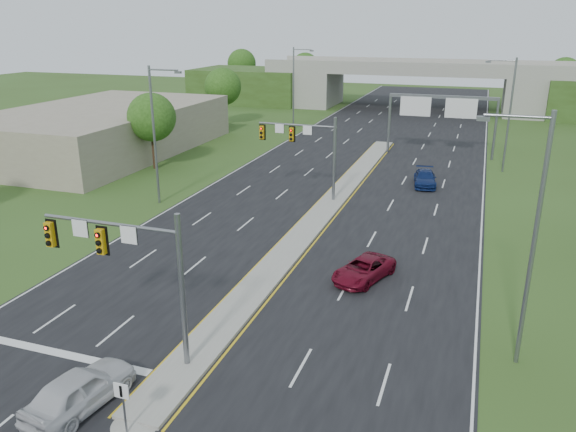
# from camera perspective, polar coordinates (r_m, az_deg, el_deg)

# --- Properties ---
(ground) EXTENTS (240.00, 240.00, 0.00)m
(ground) POSITION_cam_1_polar(r_m,az_deg,el_deg) (25.57, -10.18, -14.79)
(ground) COLOR #31491A
(ground) RESTS_ON ground
(road) EXTENTS (24.00, 160.00, 0.02)m
(road) POSITION_cam_1_polar(r_m,az_deg,el_deg) (56.21, 7.18, 4.41)
(road) COLOR black
(road) RESTS_ON ground
(median) EXTENTS (2.00, 54.00, 0.16)m
(median) POSITION_cam_1_polar(r_m,az_deg,el_deg) (44.96, 3.96, 0.88)
(median) COLOR gray
(median) RESTS_ON road
(median_nose) EXTENTS (2.00, 2.00, 0.16)m
(median_nose) POSITION_cam_1_polar(r_m,az_deg,el_deg) (22.81, -15.30, -19.64)
(median_nose) COLOR gray
(median_nose) RESTS_ON road
(lane_markings) EXTENTS (23.72, 160.00, 0.01)m
(lane_markings) POSITION_cam_1_polar(r_m,az_deg,el_deg) (50.60, 5.06, 2.85)
(lane_markings) COLOR gold
(lane_markings) RESTS_ON road
(signal_mast_near) EXTENTS (6.62, 0.60, 7.00)m
(signal_mast_near) POSITION_cam_1_polar(r_m,az_deg,el_deg) (24.38, -15.59, -4.33)
(signal_mast_near) COLOR slate
(signal_mast_near) RESTS_ON ground
(signal_mast_far) EXTENTS (6.62, 0.60, 7.00)m
(signal_mast_far) POSITION_cam_1_polar(r_m,az_deg,el_deg) (46.16, 1.99, 7.34)
(signal_mast_far) COLOR slate
(signal_mast_far) RESTS_ON ground
(keep_right_sign) EXTENTS (0.60, 0.13, 2.20)m
(keep_right_sign) POSITION_cam_1_polar(r_m,az_deg,el_deg) (21.63, -16.44, -17.47)
(keep_right_sign) COLOR slate
(keep_right_sign) RESTS_ON ground
(sign_gantry) EXTENTS (11.58, 0.44, 6.67)m
(sign_gantry) POSITION_cam_1_polar(r_m,az_deg,el_deg) (63.98, 15.25, 10.47)
(sign_gantry) COLOR slate
(sign_gantry) RESTS_ON ground
(overpass) EXTENTS (80.00, 14.00, 8.10)m
(overpass) POSITION_cam_1_polar(r_m,az_deg,el_deg) (99.47, 12.87, 12.55)
(overpass) COLOR gray
(overpass) RESTS_ON ground
(lightpole_l_mid) EXTENTS (2.85, 0.25, 11.00)m
(lightpole_l_mid) POSITION_cam_1_polar(r_m,az_deg,el_deg) (46.01, -13.27, 8.56)
(lightpole_l_mid) COLOR slate
(lightpole_l_mid) RESTS_ON ground
(lightpole_l_far) EXTENTS (2.85, 0.25, 11.00)m
(lightpole_l_far) POSITION_cam_1_polar(r_m,az_deg,el_deg) (77.61, 0.70, 13.18)
(lightpole_l_far) COLOR slate
(lightpole_l_far) RESTS_ON ground
(lightpole_r_near) EXTENTS (2.85, 0.25, 11.00)m
(lightpole_r_near) POSITION_cam_1_polar(r_m,az_deg,el_deg) (24.76, 23.40, -1.44)
(lightpole_r_near) COLOR slate
(lightpole_r_near) RESTS_ON ground
(lightpole_r_far) EXTENTS (2.85, 0.25, 11.00)m
(lightpole_r_far) POSITION_cam_1_polar(r_m,az_deg,el_deg) (58.90, 21.44, 9.99)
(lightpole_r_far) COLOR slate
(lightpole_r_far) RESTS_ON ground
(tree_l_near) EXTENTS (4.80, 4.80, 7.60)m
(tree_l_near) POSITION_cam_1_polar(r_m,az_deg,el_deg) (58.04, -13.69, 9.71)
(tree_l_near) COLOR #382316
(tree_l_near) RESTS_ON ground
(tree_l_mid) EXTENTS (5.20, 5.20, 8.12)m
(tree_l_mid) POSITION_cam_1_polar(r_m,az_deg,el_deg) (81.65, -6.63, 12.93)
(tree_l_mid) COLOR #382316
(tree_l_mid) RESTS_ON ground
(tree_back_a) EXTENTS (6.00, 6.00, 8.85)m
(tree_back_a) POSITION_cam_1_polar(r_m,az_deg,el_deg) (122.77, -4.73, 15.18)
(tree_back_a) COLOR #382316
(tree_back_a) RESTS_ON ground
(tree_back_b) EXTENTS (5.60, 5.60, 8.32)m
(tree_back_b) POSITION_cam_1_polar(r_m,az_deg,el_deg) (117.92, 1.75, 14.91)
(tree_back_b) COLOR #382316
(tree_back_b) RESTS_ON ground
(tree_back_c) EXTENTS (5.60, 5.60, 8.32)m
(tree_back_c) POSITION_cam_1_polar(r_m,az_deg,el_deg) (113.39, 26.24, 12.86)
(tree_back_c) COLOR #382316
(tree_back_c) RESTS_ON ground
(commercial_building) EXTENTS (18.00, 30.00, 5.00)m
(commercial_building) POSITION_cam_1_polar(r_m,az_deg,el_deg) (68.19, -18.46, 8.32)
(commercial_building) COLOR gray
(commercial_building) RESTS_ON ground
(car_white) EXTENTS (2.59, 4.94, 1.60)m
(car_white) POSITION_cam_1_polar(r_m,az_deg,el_deg) (23.86, -20.40, -16.17)
(car_white) COLOR silver
(car_white) RESTS_ON road
(car_far_a) EXTENTS (3.51, 4.97, 1.26)m
(car_far_a) POSITION_cam_1_polar(r_m,az_deg,el_deg) (32.73, 7.69, -5.39)
(car_far_a) COLOR maroon
(car_far_a) RESTS_ON road
(car_far_b) EXTENTS (2.51, 4.86, 1.35)m
(car_far_b) POSITION_cam_1_polar(r_m,az_deg,el_deg) (52.57, 13.75, 3.75)
(car_far_b) COLOR #0D1D51
(car_far_b) RESTS_ON road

